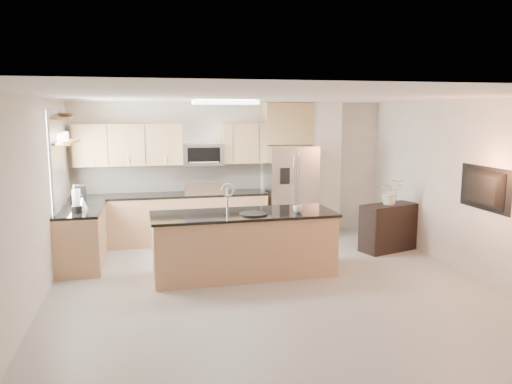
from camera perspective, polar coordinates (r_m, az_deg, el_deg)
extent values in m
plane|color=#A7A39F|center=(6.90, 2.12, -11.31)|extent=(6.50, 6.50, 0.00)
cube|color=white|center=(6.47, 2.26, 10.81)|extent=(6.00, 6.50, 0.02)
cube|color=silver|center=(9.71, -2.69, 2.54)|extent=(6.00, 0.02, 2.60)
cube|color=silver|center=(3.60, 15.59, -9.11)|extent=(6.00, 0.02, 2.60)
cube|color=silver|center=(6.49, -24.37, -1.52)|extent=(0.02, 6.50, 2.60)
cube|color=silver|center=(7.87, 23.82, 0.24)|extent=(0.02, 6.50, 2.60)
cube|color=tan|center=(9.40, -9.69, -3.12)|extent=(3.55, 0.65, 0.88)
cube|color=black|center=(9.31, -9.77, -0.35)|extent=(3.55, 0.66, 0.04)
cube|color=beige|center=(9.58, -9.91, 1.61)|extent=(3.55, 0.02, 0.52)
cube|color=tan|center=(8.40, -19.27, -4.96)|extent=(0.65, 1.50, 0.88)
cube|color=black|center=(8.31, -19.43, -1.87)|extent=(0.66, 1.50, 0.04)
cube|color=black|center=(9.44, -5.90, -2.91)|extent=(0.76, 0.64, 0.90)
cube|color=black|center=(9.36, -5.95, -0.12)|extent=(0.76, 0.62, 0.03)
cube|color=silver|center=(9.05, -5.74, 0.30)|extent=(0.76, 0.04, 0.22)
cube|color=tan|center=(9.36, -14.36, 5.25)|extent=(1.92, 0.33, 0.75)
cube|color=tan|center=(9.54, -1.41, 5.60)|extent=(0.82, 0.33, 0.75)
cube|color=silver|center=(9.40, -6.11, 4.30)|extent=(0.76, 0.40, 0.40)
cube|color=black|center=(9.20, -5.97, 4.21)|extent=(0.60, 0.02, 0.28)
cube|color=silver|center=(9.64, 3.93, 0.02)|extent=(0.92, 0.75, 1.78)
cube|color=gray|center=(9.28, 4.60, -0.34)|extent=(0.02, 0.01, 1.69)
cube|color=black|center=(9.16, 3.33, 1.83)|extent=(0.18, 0.03, 0.30)
cube|color=white|center=(10.04, 7.76, 2.68)|extent=(0.60, 0.30, 2.60)
cube|color=white|center=(8.25, -21.85, 3.19)|extent=(0.03, 1.05, 1.55)
cube|color=silver|center=(8.25, -21.74, 3.19)|extent=(0.03, 1.15, 1.65)
cube|color=brown|center=(8.31, -20.94, 5.35)|extent=(0.30, 1.20, 0.04)
cube|color=brown|center=(8.29, -21.08, 7.90)|extent=(0.30, 1.20, 0.04)
cube|color=white|center=(7.95, -3.57, 10.19)|extent=(1.00, 0.50, 0.06)
cube|color=tan|center=(7.48, -1.42, -6.06)|extent=(2.67, 0.96, 0.90)
cube|color=black|center=(7.38, -1.43, -2.54)|extent=(2.73, 1.03, 0.04)
cube|color=black|center=(7.34, -3.00, -2.72)|extent=(0.56, 0.41, 0.01)
cylinder|color=silver|center=(7.52, -3.29, -0.85)|extent=(0.03, 0.03, 0.34)
torus|color=silver|center=(7.44, -3.23, 0.21)|extent=(0.21, 0.03, 0.21)
cube|color=black|center=(9.07, 14.95, -3.92)|extent=(1.11, 0.72, 0.82)
imported|color=silver|center=(7.38, 4.83, -1.96)|extent=(0.17, 0.17, 0.11)
cylinder|color=black|center=(7.23, -0.30, -2.52)|extent=(0.53, 0.53, 0.02)
cylinder|color=black|center=(7.91, -19.80, -1.89)|extent=(0.15, 0.15, 0.11)
cylinder|color=silver|center=(7.88, -19.86, -0.61)|extent=(0.12, 0.12, 0.25)
cone|color=silver|center=(8.19, -19.21, -1.18)|extent=(0.18, 0.18, 0.19)
cylinder|color=black|center=(8.17, -19.24, -0.45)|extent=(0.04, 0.04, 0.04)
cube|color=black|center=(8.45, -19.49, -0.39)|extent=(0.22, 0.25, 0.34)
cylinder|color=silver|center=(8.41, -19.51, -0.99)|extent=(0.11, 0.11, 0.12)
imported|color=silver|center=(8.52, -20.88, 8.31)|extent=(0.39, 0.39, 0.08)
imported|color=silver|center=(8.91, 15.14, 0.76)|extent=(0.64, 0.56, 0.68)
imported|color=black|center=(7.65, 24.19, 0.36)|extent=(0.14, 1.08, 0.62)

